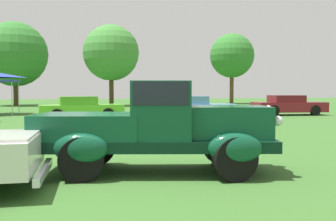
{
  "coord_description": "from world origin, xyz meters",
  "views": [
    {
      "loc": [
        -0.92,
        -7.01,
        1.54
      ],
      "look_at": [
        1.03,
        1.08,
        1.09
      ],
      "focal_mm": 40.44,
      "sensor_mm": 36.0,
      "label": 1
    }
  ],
  "objects_px": {
    "feature_pickup_truck": "(157,126)",
    "show_car_skyblue": "(192,108)",
    "spectator_near_truck": "(179,107)",
    "show_car_lime": "(81,109)",
    "show_car_burgundy": "(288,105)"
  },
  "relations": [
    {
      "from": "show_car_lime",
      "to": "show_car_burgundy",
      "type": "distance_m",
      "value": 12.53
    },
    {
      "from": "feature_pickup_truck",
      "to": "show_car_lime",
      "type": "relative_size",
      "value": 1.07
    },
    {
      "from": "spectator_near_truck",
      "to": "show_car_lime",
      "type": "bearing_deg",
      "value": 119.04
    },
    {
      "from": "show_car_lime",
      "to": "show_car_skyblue",
      "type": "xyz_separation_m",
      "value": [
        5.74,
        -0.5,
        0.0
      ]
    },
    {
      "from": "feature_pickup_truck",
      "to": "show_car_skyblue",
      "type": "relative_size",
      "value": 0.95
    },
    {
      "from": "show_car_skyblue",
      "to": "spectator_near_truck",
      "type": "xyz_separation_m",
      "value": [
        -2.25,
        -5.77,
        0.31
      ]
    },
    {
      "from": "show_car_skyblue",
      "to": "show_car_lime",
      "type": "bearing_deg",
      "value": 175.0
    },
    {
      "from": "feature_pickup_truck",
      "to": "show_car_lime",
      "type": "xyz_separation_m",
      "value": [
        -1.27,
        12.78,
        -0.27
      ]
    },
    {
      "from": "show_car_burgundy",
      "to": "feature_pickup_truck",
      "type": "bearing_deg",
      "value": -128.74
    },
    {
      "from": "feature_pickup_truck",
      "to": "show_car_skyblue",
      "type": "height_order",
      "value": "feature_pickup_truck"
    },
    {
      "from": "show_car_skyblue",
      "to": "show_car_burgundy",
      "type": "distance_m",
      "value": 6.94
    },
    {
      "from": "feature_pickup_truck",
      "to": "spectator_near_truck",
      "type": "distance_m",
      "value": 6.87
    },
    {
      "from": "feature_pickup_truck",
      "to": "show_car_skyblue",
      "type": "distance_m",
      "value": 13.07
    },
    {
      "from": "spectator_near_truck",
      "to": "show_car_skyblue",
      "type": "bearing_deg",
      "value": 68.67
    },
    {
      "from": "show_car_skyblue",
      "to": "spectator_near_truck",
      "type": "relative_size",
      "value": 2.85
    }
  ]
}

